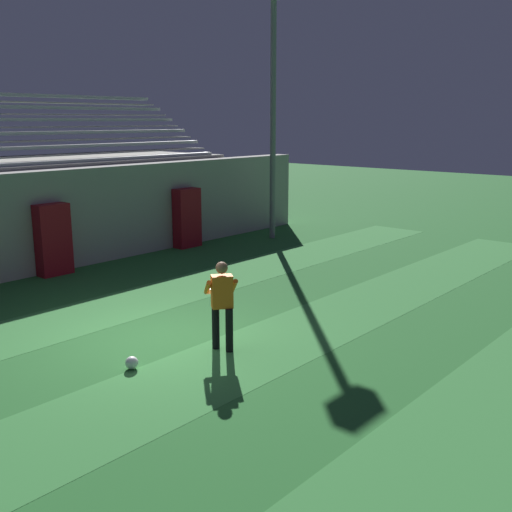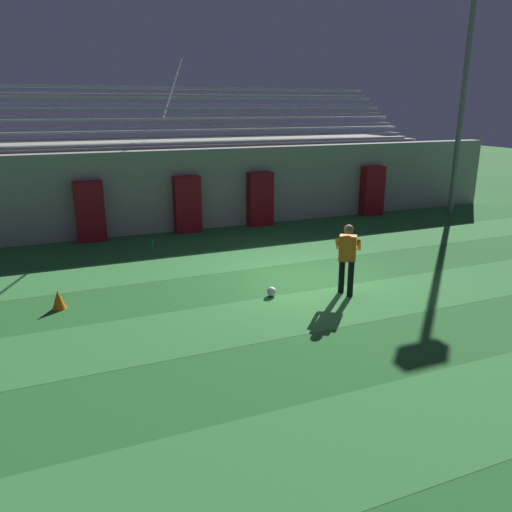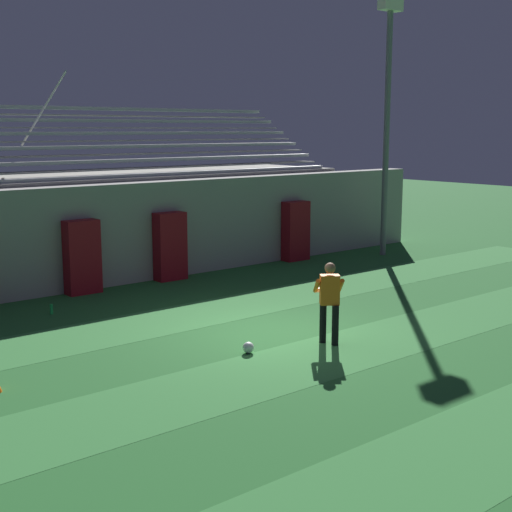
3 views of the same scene
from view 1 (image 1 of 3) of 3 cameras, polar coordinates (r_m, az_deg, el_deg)
name	(u,v)px [view 1 (image 1 of 3)]	position (r m, az deg, el deg)	size (l,w,h in m)	color
ground_plane	(158,339)	(11.86, -9.36, -7.77)	(80.00, 80.00, 0.00)	#286B2D
turf_stripe_near	(457,447)	(8.54, 18.60, -16.85)	(28.00, 2.06, 0.01)	#38843D
turf_stripe_mid	(227,364)	(10.58, -2.77, -10.20)	(28.00, 2.06, 0.01)	#38843D
turf_stripe_far	(91,314)	(13.60, -15.48, -5.37)	(28.00, 2.06, 0.01)	#38843D
padding_pillar_gate_right	(53,240)	(17.11, -18.75, 1.48)	(0.91, 0.44, 1.95)	maroon
padding_pillar_far_right	(187,218)	(19.96, -6.59, 3.62)	(0.91, 0.44, 1.95)	maroon
floodlight_pole	(273,84)	(21.18, 1.65, 16.10)	(0.90, 0.36, 8.53)	slate
goalkeeper	(222,300)	(10.89, -3.26, -4.20)	(0.74, 0.72, 1.67)	black
soccer_ball	(132,363)	(10.54, -11.75, -9.92)	(0.22, 0.22, 0.22)	white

